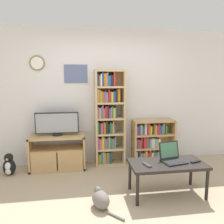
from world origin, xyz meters
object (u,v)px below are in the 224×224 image
remote_near_laptop (196,162)px  bookshelf_tall (108,118)px  remote_far_from_laptop (147,165)px  coffee_table (167,166)px  laptop (172,157)px  penguin_figurine (9,165)px  tv_stand (58,152)px  bookshelf_short (151,141)px  cat (100,199)px  television (57,124)px

remote_near_laptop → bookshelf_tall: bearing=23.1°
remote_far_from_laptop → coffee_table: bearing=-7.2°
laptop → penguin_figurine: bearing=148.4°
tv_stand → bookshelf_short: bearing=3.4°
cat → remote_far_from_laptop: bearing=-11.8°
cat → penguin_figurine: size_ratio=1.30×
television → penguin_figurine: 1.07m
television → coffee_table: size_ratio=0.73×
bookshelf_tall → laptop: 1.48m
television → cat: television is taller
laptop → cat: 1.17m
television → coffee_table: 2.06m
coffee_table → remote_near_laptop: 0.41m
bookshelf_short → penguin_figurine: bookshelf_short is taller
tv_stand → remote_near_laptop: (2.03, -1.20, 0.17)m
bookshelf_tall → remote_far_from_laptop: bearing=-74.5°
laptop → remote_near_laptop: 0.34m
remote_near_laptop → bookshelf_short: bearing=-7.1°
television → bookshelf_short: television is taller
coffee_table → bookshelf_tall: bearing=118.6°
tv_stand → bookshelf_tall: size_ratio=0.55×
penguin_figurine → remote_far_from_laptop: bearing=-26.4°
tv_stand → coffee_table: size_ratio=0.93×
television → remote_near_laptop: 2.40m
remote_near_laptop → cat: remote_near_laptop is taller
tv_stand → bookshelf_tall: (0.94, 0.10, 0.60)m
coffee_table → remote_near_laptop: bearing=-6.8°
cat → tv_stand: bearing=93.6°
bookshelf_tall → coffee_table: 1.52m
remote_near_laptop → remote_far_from_laptop: size_ratio=1.00×
bookshelf_tall → laptop: size_ratio=4.93×
cat → penguin_figurine: (-1.47, 1.18, 0.06)m
tv_stand → coffee_table: 2.00m
bookshelf_tall → remote_near_laptop: bookshelf_tall is taller
coffee_table → cat: size_ratio=2.11×
penguin_figurine → remote_near_laptop: bearing=-20.1°
coffee_table → remote_near_laptop: (0.40, -0.05, 0.06)m
remote_near_laptop → tv_stand: bearing=42.7°
laptop → penguin_figurine: (-2.53, 0.94, -0.37)m
bookshelf_short → penguin_figurine: (-2.62, -0.27, -0.24)m
remote_near_laptop → cat: bearing=79.1°
bookshelf_short → tv_stand: bearing=-176.6°
bookshelf_tall → laptop: bookshelf_tall is taller
coffee_table → remote_far_from_laptop: size_ratio=6.43×
laptop → cat: bearing=-178.6°
bookshelf_short → penguin_figurine: size_ratio=2.18×
tv_stand → coffee_table: (1.63, -1.16, 0.11)m
television → bookshelf_tall: bookshelf_tall is taller
penguin_figurine → cat: bearing=-38.7°
television → remote_near_laptop: television is taller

